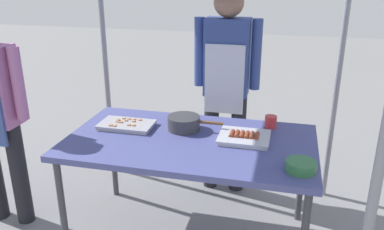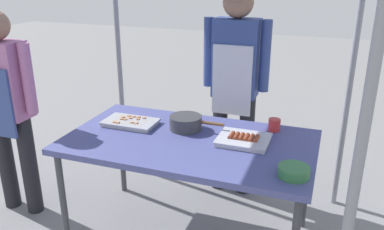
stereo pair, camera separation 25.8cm
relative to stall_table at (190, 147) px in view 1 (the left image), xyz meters
name	(u,v)px [view 1 (the left image)]	position (x,y,z in m)	size (l,w,h in m)	color
stall_table	(190,147)	(0.00, 0.00, 0.00)	(1.60, 0.90, 0.75)	#4C518C
tray_grilled_sausages	(244,137)	(0.34, 0.07, 0.07)	(0.33, 0.28, 0.05)	silver
tray_meat_skewers	(127,125)	(-0.48, 0.09, 0.07)	(0.37, 0.23, 0.04)	#ADADB2
cooking_wok	(184,122)	(-0.08, 0.15, 0.10)	(0.38, 0.22, 0.09)	#38383A
condiment_bowl	(301,166)	(0.69, -0.27, 0.08)	(0.17, 0.17, 0.06)	#33723F
drink_cup_near_edge	(271,122)	(0.49, 0.33, 0.09)	(0.08, 0.08, 0.08)	red
vendor_woman	(227,76)	(0.11, 0.72, 0.29)	(0.52, 0.23, 1.67)	black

